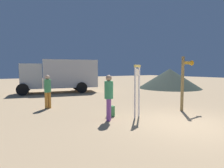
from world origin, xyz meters
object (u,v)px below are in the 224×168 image
Objects in this scene: standing_clock at (137,86)px; arrow_sign at (186,75)px; person_distant at (48,90)px; person_near_clock at (109,95)px; backpack at (111,111)px; dome_tent at (169,78)px; box_truck_near at (61,74)px.

arrow_sign is at bearing -5.35° from standing_clock.
person_distant is (-2.46, 3.94, -0.34)m from standing_clock.
arrow_sign reaches higher than person_near_clock.
backpack is 13.29m from dome_tent.
standing_clock is at bearing -147.20° from dome_tent.
person_distant is at bearing 109.69° from person_near_clock.
standing_clock is 12.99m from dome_tent.
standing_clock is 1.27× the size of person_distant.
person_distant is (-5.38, 4.21, -0.77)m from arrow_sign.
dome_tent reaches higher than person_distant.
backpack is at bearing 49.38° from person_near_clock.
standing_clock is 0.34× the size of dome_tent.
person_distant is (-1.30, 3.62, -0.04)m from person_near_clock.
person_near_clock is at bearing 171.80° from arrow_sign.
person_near_clock is at bearing -130.62° from backpack.
standing_clock is 1.22× the size of person_near_clock.
standing_clock reaches higher than dome_tent.
backpack is 3.66m from person_distant.
standing_clock is 4.65m from person_distant.
backpack is at bearing -61.92° from person_distant.
backpack is at bearing -97.48° from box_truck_near.
box_truck_near reaches higher than dome_tent.
box_truck_near is at bearing 82.52° from backpack.
arrow_sign is 6.88m from person_distant.
arrow_sign is 10.86m from dome_tent.
arrow_sign is 0.38× the size of box_truck_near.
person_distant is at bearing 122.03° from standing_clock.
person_near_clock is (-1.17, 0.32, -0.30)m from standing_clock.
dome_tent is at bearing -16.03° from box_truck_near.
person_near_clock is at bearing -150.92° from dome_tent.
dome_tent is (11.69, 6.26, 0.80)m from backpack.
dome_tent is (13.38, 3.10, 0.07)m from person_distant.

